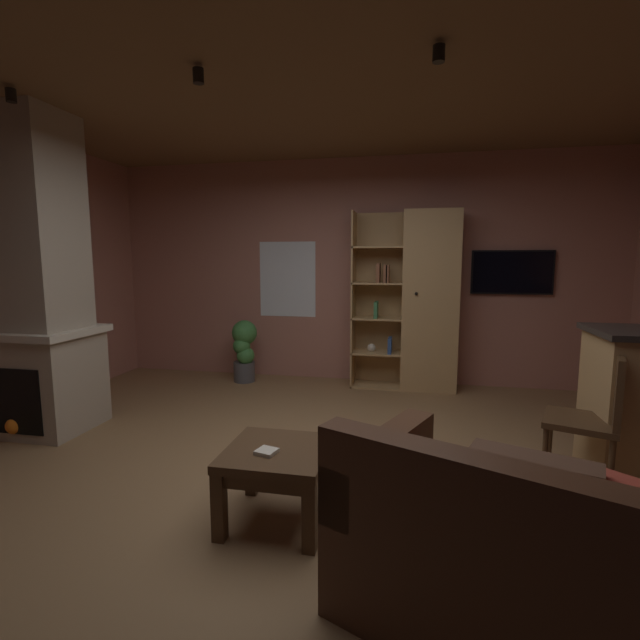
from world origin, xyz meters
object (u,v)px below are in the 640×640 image
Objects in this scene: leather_couch at (534,567)px; wall_mounted_tv at (512,272)px; potted_floor_plant at (244,348)px; dining_chair at (596,413)px; bookshelf_cabinet at (423,302)px; coffee_table at (277,464)px; table_book_0 at (267,452)px; stone_fireplace at (35,292)px.

wall_mounted_tv is (0.62, 3.78, 1.06)m from leather_couch.
leather_couch is 2.28× the size of potted_floor_plant.
potted_floor_plant is (-3.19, 2.12, -0.11)m from dining_chair.
coffee_table is (-0.86, -2.97, -0.68)m from bookshelf_cabinet.
wall_mounted_tv reaches higher than table_book_0.
bookshelf_cabinet is 1.18× the size of leather_couch.
table_book_0 reaches higher than coffee_table.
bookshelf_cabinet is at bearing 3.61° from potted_floor_plant.
leather_couch is (3.70, -1.57, -0.92)m from stone_fireplace.
coffee_table is at bearing -106.10° from bookshelf_cabinet.
potted_floor_plant is (-1.28, 2.83, 0.08)m from coffee_table.
bookshelf_cabinet is 2.24× the size of dining_chair.
leather_couch is at bearing -99.27° from wall_mounted_tv.
leather_couch is (0.38, -3.57, -0.72)m from bookshelf_cabinet.
potted_floor_plant is 0.86× the size of wall_mounted_tv.
dining_chair is (1.91, 0.72, 0.19)m from coffee_table.
bookshelf_cabinet is 3.54× the size of coffee_table.
bookshelf_cabinet is at bearing 73.67° from table_book_0.
dining_chair is 2.60m from wall_mounted_tv.
leather_couch is 3.97m from wall_mounted_tv.
stone_fireplace is 4.13m from leather_couch.
table_book_0 is at bearing -106.33° from bookshelf_cabinet.
stone_fireplace reaches higher than potted_floor_plant.
stone_fireplace is 25.29× the size of table_book_0.
dining_chair reaches higher than table_book_0.
bookshelf_cabinet is (3.32, 1.99, -0.21)m from stone_fireplace.
table_book_0 is 3.17m from potted_floor_plant.
bookshelf_cabinet reaches higher than wall_mounted_tv.
coffee_table is 3.11m from potted_floor_plant.
bookshelf_cabinet is at bearing 96.05° from leather_couch.
stone_fireplace is 4.44m from dining_chair.
potted_floor_plant is at bearing 146.42° from dining_chair.
potted_floor_plant reaches higher than table_book_0.
wall_mounted_tv is (0.99, 0.21, 0.34)m from bookshelf_cabinet.
stone_fireplace is at bearing 176.62° from dining_chair.
bookshelf_cabinet is 3.66m from leather_couch.
wall_mounted_tv is at bearing 6.29° from potted_floor_plant.
coffee_table is (-1.24, 0.60, 0.04)m from leather_couch.
stone_fireplace reaches higher than wall_mounted_tv.
wall_mounted_tv is (4.32, 2.20, 0.13)m from stone_fireplace.
table_book_0 is at bearing 157.67° from leather_couch.
table_book_0 is at bearing -66.82° from potted_floor_plant.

